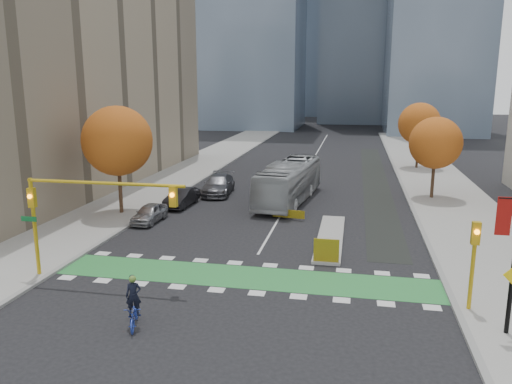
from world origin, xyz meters
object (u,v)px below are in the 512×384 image
at_px(hazard_board, 326,250).
at_px(traffic_signal_east, 474,253).
at_px(cyclist, 134,310).
at_px(tree_west, 117,141).
at_px(parked_car_a, 149,213).
at_px(tree_east_far, 419,124).
at_px(traffic_signal_west, 79,203).
at_px(parked_car_b, 182,197).
at_px(tree_east_near, 436,143).
at_px(bus, 289,182).
at_px(parked_car_c, 218,185).

xyz_separation_m(hazard_board, traffic_signal_east, (6.50, -4.71, 1.93)).
bearing_deg(cyclist, tree_west, 99.98).
height_order(traffic_signal_east, parked_car_a, traffic_signal_east).
bearing_deg(tree_east_far, traffic_signal_east, -92.97).
distance_m(tree_east_far, traffic_signal_west, 43.61).
height_order(tree_east_far, parked_car_b, tree_east_far).
distance_m(tree_east_near, cyclist, 30.98).
bearing_deg(bus, cyclist, -90.84).
distance_m(traffic_signal_west, cyclist, 7.02).
relative_size(tree_west, parked_car_a, 2.11).
relative_size(traffic_signal_west, parked_car_a, 2.19).
bearing_deg(bus, parked_car_b, -150.42).
xyz_separation_m(tree_west, parked_car_b, (3.66, 3.32, -4.88)).
bearing_deg(traffic_signal_east, parked_car_a, 150.95).
distance_m(hazard_board, traffic_signal_west, 13.23).
bearing_deg(parked_car_a, parked_car_b, 84.46).
relative_size(tree_east_far, parked_car_a, 1.97).
bearing_deg(tree_west, parked_car_a, -29.23).
distance_m(tree_east_near, parked_car_b, 21.81).
distance_m(tree_west, tree_east_near, 26.01).
bearing_deg(parked_car_b, tree_east_far, 50.03).
distance_m(tree_east_near, tree_east_far, 16.01).
bearing_deg(parked_car_a, tree_west, 152.71).
relative_size(tree_east_far, cyclist, 3.43).
bearing_deg(tree_west, parked_car_c, 57.21).
distance_m(hazard_board, traffic_signal_east, 8.26).
bearing_deg(hazard_board, traffic_signal_west, -158.45).
bearing_deg(parked_car_c, tree_east_far, 38.04).
height_order(tree_east_near, tree_east_far, tree_east_far).
xyz_separation_m(tree_east_far, traffic_signal_east, (-2.00, -38.51, -2.51)).
relative_size(bus, parked_car_a, 3.14).
relative_size(hazard_board, tree_west, 0.17).
xyz_separation_m(traffic_signal_east, parked_car_a, (-19.50, 10.83, -2.07)).
height_order(traffic_signal_west, bus, traffic_signal_west).
bearing_deg(cyclist, parked_car_c, 79.99).
relative_size(hazard_board, parked_car_a, 0.36).
relative_size(tree_east_near, traffic_signal_west, 0.83).
relative_size(tree_west, parked_car_b, 1.84).
bearing_deg(tree_east_near, tree_west, -157.38).
distance_m(tree_east_far, cyclist, 45.68).
relative_size(tree_east_near, bus, 0.58).
height_order(tree_west, traffic_signal_west, tree_west).
xyz_separation_m(cyclist, parked_car_b, (-5.05, 19.95, -0.01)).
bearing_deg(hazard_board, tree_east_near, 65.80).
bearing_deg(parked_car_c, traffic_signal_east, -55.24).
bearing_deg(parked_car_c, cyclist, -87.04).
bearing_deg(traffic_signal_east, parked_car_b, 139.97).
relative_size(tree_east_near, cyclist, 3.18).
distance_m(traffic_signal_west, parked_car_c, 21.11).
relative_size(hazard_board, cyclist, 0.63).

